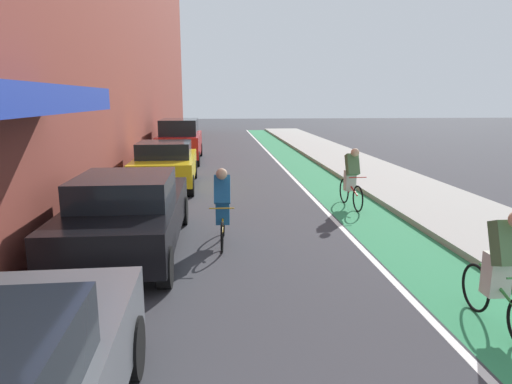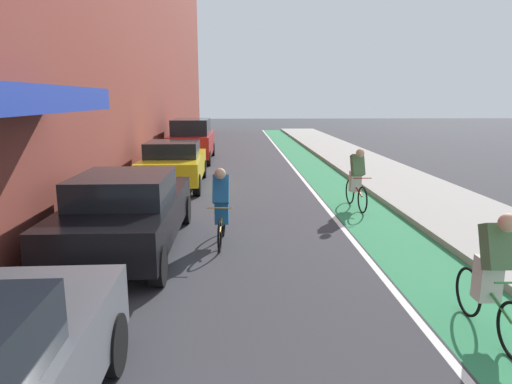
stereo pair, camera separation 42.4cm
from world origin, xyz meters
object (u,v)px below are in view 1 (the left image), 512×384
Objects in this scene: parked_suv_red at (180,140)px; cyclist_lead at (502,269)px; parked_sedan_black at (128,212)px; parked_sedan_yellow_cab at (166,164)px; cyclist_trailing at (351,176)px; cyclist_mid at (222,203)px.

parked_suv_red reaches higher than cyclist_lead.
parked_sedan_black is 1.10× the size of parked_sedan_yellow_cab.
cyclist_lead is 0.99× the size of cyclist_trailing.
parked_sedan_black is 1.00× the size of parked_suv_red.
parked_sedan_yellow_cab is at bearing 117.81° from cyclist_lead.
parked_sedan_black and parked_sedan_yellow_cab have the same top height.
cyclist_mid reaches higher than parked_sedan_black.
cyclist_trailing is at bearing -31.71° from parked_sedan_yellow_cab.
cyclist_lead is at bearing -90.64° from cyclist_trailing.
parked_sedan_yellow_cab is 6.41m from cyclist_mid.
parked_suv_red is at bearing 118.90° from cyclist_trailing.
parked_sedan_black is 12.84m from parked_suv_red.
cyclist_mid is (-3.44, 3.78, 0.03)m from cyclist_lead.
cyclist_mid is (1.80, -12.50, -0.18)m from parked_suv_red.
parked_sedan_yellow_cab is (0.00, 6.49, -0.00)m from parked_sedan_black.
cyclist_trailing reaches higher than parked_sedan_black.
parked_sedan_black is at bearing -90.01° from parked_sedan_yellow_cab.
parked_suv_red is at bearing 90.00° from parked_sedan_black.
cyclist_lead is 5.11m from cyclist_mid.
parked_sedan_black is 6.27m from cyclist_lead.
parked_suv_red is at bearing 98.19° from cyclist_mid.
cyclist_mid is (1.80, 0.34, 0.05)m from parked_sedan_black.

